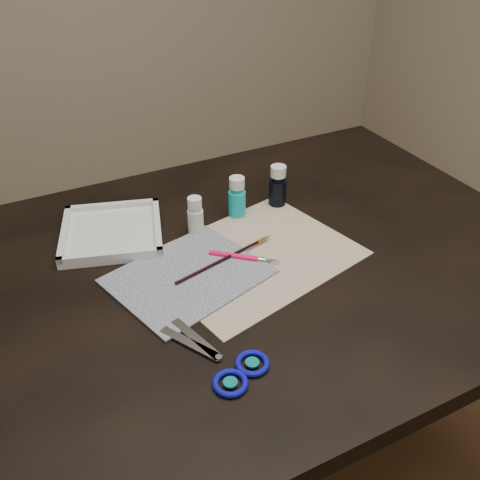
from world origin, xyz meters
name	(u,v)px	position (x,y,z in m)	size (l,w,h in m)	color
ground	(240,475)	(0.00, 0.00, -0.01)	(3.50, 3.50, 0.02)	#422614
table	(240,384)	(0.00, 0.00, 0.38)	(1.30, 0.90, 0.75)	black
paper	(253,256)	(0.03, 0.00, 0.75)	(0.40, 0.30, 0.00)	silver
canvas	(188,276)	(-0.11, 0.00, 0.75)	(0.28, 0.22, 0.00)	#141F40
paint_bottle_white	(195,215)	(-0.04, 0.14, 0.79)	(0.03, 0.03, 0.08)	silver
paint_bottle_cyan	(237,197)	(0.07, 0.16, 0.80)	(0.04, 0.04, 0.10)	#11B7C2
paint_bottle_navy	(278,186)	(0.18, 0.16, 0.80)	(0.04, 0.04, 0.10)	black
paintbrush	(227,258)	(-0.03, 0.01, 0.76)	(0.25, 0.01, 0.01)	black
craft_knife	(246,258)	(0.01, -0.01, 0.76)	(0.15, 0.01, 0.01)	#FF0F50
scissors	(207,355)	(-0.17, -0.21, 0.76)	(0.22, 0.11, 0.01)	silver
palette_tray	(112,231)	(-0.21, 0.20, 0.76)	(0.21, 0.21, 0.02)	silver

